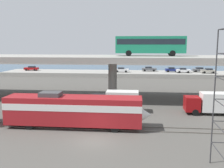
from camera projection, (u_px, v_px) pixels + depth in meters
The scene contains 17 objects.
ground_plane at pixel (94, 141), 25.70m from camera, with size 260.00×260.00×0.00m, color #4C4944.
rail_strip_near at pixel (99, 130), 28.89m from camera, with size 110.00×0.12×0.12m, color #59544C.
rail_strip_far at pixel (101, 126), 30.36m from camera, with size 110.00×0.12×0.12m, color #59544C.
train_locomotive at pixel (80, 109), 29.51m from camera, with size 16.93×3.04×4.18m.
highway_overpass at pixel (113, 60), 44.29m from camera, with size 96.00×11.34×7.68m.
transit_bus_on_overpass at pixel (150, 44), 44.23m from camera, with size 12.00×2.68×3.40m.
service_truck_west at pixel (211, 103), 35.38m from camera, with size 6.80×2.46×3.04m.
service_truck_east at pixel (116, 101), 36.65m from camera, with size 6.80×2.46×3.04m.
pier_parking_lot at pixel (123, 74), 79.70m from camera, with size 75.25×11.37×1.23m, color gray.
parked_car_0 at pixel (31, 68), 83.10m from camera, with size 4.54×1.83×1.50m.
parked_car_1 at pixel (122, 70), 78.30m from camera, with size 4.33×1.88×1.50m.
parked_car_2 at pixel (149, 69), 81.17m from camera, with size 4.60×1.98×1.50m.
parked_car_3 at pixel (208, 71), 75.24m from camera, with size 4.10×1.88×1.50m.
parked_car_4 at pixel (183, 70), 76.45m from camera, with size 4.13×1.93×1.50m.
parked_car_5 at pixel (200, 70), 78.63m from camera, with size 4.57×1.93×1.50m.
parked_car_6 at pixel (172, 69), 78.93m from camera, with size 4.09×1.94×1.50m.
harbor_water at pixel (126, 69), 102.41m from camera, with size 140.00×36.00×0.01m, color #2D5170.
Camera 1 is at (4.20, -24.22, 9.64)m, focal length 40.69 mm.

